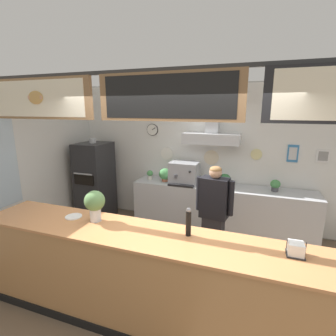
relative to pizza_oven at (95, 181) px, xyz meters
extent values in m
plane|color=brown|center=(2.34, -1.93, -0.83)|extent=(6.95, 6.95, 0.00)
cube|color=gray|center=(2.34, 0.65, 0.59)|extent=(5.79, 0.12, 2.84)
cube|color=white|center=(2.34, 0.59, 0.59)|extent=(5.75, 0.01, 2.80)
cylinder|color=black|center=(1.11, 0.57, 1.09)|extent=(0.25, 0.02, 0.25)
cylinder|color=white|center=(1.11, 0.56, 1.09)|extent=(0.23, 0.01, 0.23)
cube|color=black|center=(1.15, 0.55, 1.11)|extent=(0.08, 0.01, 0.05)
cylinder|color=white|center=(1.44, 0.57, 0.60)|extent=(0.26, 0.02, 0.26)
cylinder|color=beige|center=(2.38, 0.57, 0.57)|extent=(0.29, 0.02, 0.29)
cylinder|color=beige|center=(3.23, 0.57, 0.69)|extent=(0.21, 0.02, 0.21)
cube|color=white|center=(4.33, 0.57, 0.72)|extent=(0.21, 0.02, 0.22)
cube|color=gray|center=(4.33, 0.56, 0.72)|extent=(0.15, 0.01, 0.16)
cube|color=teal|center=(3.85, 0.57, 0.74)|extent=(0.18, 0.02, 0.31)
cube|color=silver|center=(3.85, 0.56, 0.74)|extent=(0.13, 0.01, 0.22)
cube|color=silver|center=(2.40, 0.39, 0.97)|extent=(1.07, 0.40, 0.20)
cube|color=silver|center=(2.40, 0.47, 1.51)|extent=(0.24, 0.24, 0.88)
cube|color=#2D2D2D|center=(2.34, -1.90, 1.91)|extent=(5.03, 0.04, 0.04)
cube|color=olive|center=(0.67, -1.93, 1.65)|extent=(1.54, 0.05, 0.49)
cube|color=#F2E5C6|center=(0.67, -1.96, 1.65)|extent=(1.39, 0.01, 0.43)
ellipsoid|color=tan|center=(0.67, -1.97, 1.66)|extent=(0.23, 0.04, 0.16)
cube|color=tan|center=(0.67, -1.98, 1.66)|extent=(0.21, 0.01, 0.04)
cube|color=olive|center=(2.34, -1.93, 1.65)|extent=(1.54, 0.05, 0.49)
cube|color=black|center=(2.34, -1.96, 1.65)|extent=(1.39, 0.01, 0.43)
cube|color=#B77F4C|center=(2.34, -2.22, -0.31)|extent=(4.22, 0.65, 1.06)
cube|color=#CF8550|center=(2.34, -2.22, 0.24)|extent=(4.30, 0.68, 0.03)
cube|color=#B7BABF|center=(2.65, 0.25, -0.37)|extent=(3.40, 0.61, 0.92)
cube|color=#929499|center=(2.65, 0.25, -0.67)|extent=(3.23, 0.56, 0.02)
cube|color=#232326|center=(0.00, 0.00, 0.00)|extent=(0.61, 0.72, 1.66)
cube|color=black|center=(0.00, -0.37, 0.13)|extent=(0.46, 0.02, 0.20)
cube|color=#B7BABF|center=(0.00, -0.39, 0.26)|extent=(0.43, 0.02, 0.02)
cylinder|color=#B7BABF|center=(0.00, 0.00, 0.88)|extent=(0.14, 0.14, 0.10)
cube|color=#232328|center=(2.73, -1.05, -0.40)|extent=(0.31, 0.24, 0.86)
cube|color=black|center=(2.73, -1.05, 0.31)|extent=(0.41, 0.27, 0.58)
cylinder|color=black|center=(2.95, -1.08, 0.34)|extent=(0.08, 0.08, 0.49)
cylinder|color=black|center=(2.50, -1.02, 0.34)|extent=(0.08, 0.08, 0.49)
sphere|color=tan|center=(2.73, -1.05, 0.68)|extent=(0.18, 0.18, 0.18)
ellipsoid|color=olive|center=(2.73, -1.05, 0.72)|extent=(0.17, 0.17, 0.10)
cube|color=#A3A5AD|center=(1.92, 0.23, 0.30)|extent=(0.55, 0.40, 0.42)
cylinder|color=#4C4C51|center=(1.81, 0.00, 0.28)|extent=(0.06, 0.06, 0.06)
cube|color=black|center=(1.92, -0.01, 0.11)|extent=(0.49, 0.10, 0.04)
sphere|color=black|center=(2.09, 0.01, 0.39)|extent=(0.04, 0.04, 0.04)
cylinder|color=#4C4C51|center=(3.59, 0.28, 0.13)|extent=(0.12, 0.12, 0.08)
ellipsoid|color=#47894C|center=(3.59, 0.28, 0.22)|extent=(0.17, 0.17, 0.15)
cylinder|color=#4C4C51|center=(2.71, 0.26, 0.13)|extent=(0.11, 0.11, 0.08)
ellipsoid|color=#2D6638|center=(2.71, 0.26, 0.24)|extent=(0.21, 0.21, 0.19)
cylinder|color=#9E563D|center=(1.52, 0.23, 0.12)|extent=(0.14, 0.14, 0.06)
ellipsoid|color=#47894C|center=(1.52, 0.23, 0.24)|extent=(0.26, 0.26, 0.23)
cylinder|color=beige|center=(1.18, 0.24, 0.13)|extent=(0.10, 0.10, 0.09)
ellipsoid|color=#47894C|center=(1.18, 0.24, 0.22)|extent=(0.13, 0.13, 0.12)
cylinder|color=silver|center=(1.52, -2.12, 0.33)|extent=(0.13, 0.13, 0.16)
cylinder|color=gray|center=(1.52, -2.12, 0.28)|extent=(0.12, 0.12, 0.05)
ellipsoid|color=#5B844C|center=(1.52, -2.12, 0.50)|extent=(0.24, 0.24, 0.24)
cylinder|color=white|center=(1.20, -2.12, 0.26)|extent=(0.20, 0.20, 0.01)
cylinder|color=black|center=(2.63, -2.10, 0.38)|extent=(0.06, 0.06, 0.26)
sphere|color=gray|center=(2.63, -2.10, 0.53)|extent=(0.05, 0.05, 0.05)
cube|color=#262628|center=(3.63, -2.13, 0.26)|extent=(0.15, 0.15, 0.01)
cylinder|color=#262628|center=(3.56, -2.13, 0.32)|extent=(0.01, 0.01, 0.14)
cylinder|color=#262628|center=(3.71, -2.13, 0.32)|extent=(0.01, 0.01, 0.14)
cube|color=white|center=(3.63, -2.13, 0.31)|extent=(0.13, 0.13, 0.12)
camera|label=1|loc=(3.24, -4.43, 1.53)|focal=27.21mm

